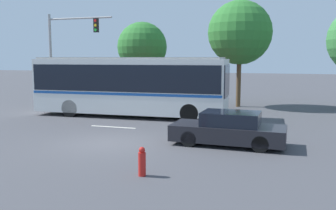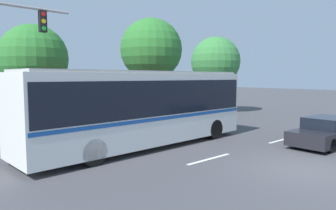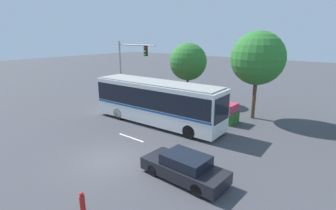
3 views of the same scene
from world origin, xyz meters
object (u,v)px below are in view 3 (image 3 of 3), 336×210
at_px(city_bus, 157,100).
at_px(fire_hydrant, 82,202).
at_px(traffic_light_pole, 128,64).
at_px(sedan_foreground, 184,167).
at_px(street_tree_left, 188,62).
at_px(street_tree_centre, 258,58).

relative_size(city_bus, fire_hydrant, 13.16).
distance_m(city_bus, fire_hydrant, 11.18).
relative_size(city_bus, traffic_light_pole, 1.77).
distance_m(sedan_foreground, street_tree_left, 16.00).
xyz_separation_m(sedan_foreground, traffic_light_pole, (-12.46, 7.91, 3.57)).
distance_m(city_bus, street_tree_left, 8.12).
height_order(city_bus, street_tree_centre, street_tree_centre).
xyz_separation_m(street_tree_left, fire_hydrant, (6.90, -17.49, -3.83)).
height_order(city_bus, fire_hydrant, city_bus).
bearing_deg(traffic_light_pole, city_bus, -22.76).
xyz_separation_m(sedan_foreground, street_tree_left, (-8.73, 12.91, 3.62)).
bearing_deg(street_tree_left, traffic_light_pole, -126.71).
height_order(traffic_light_pole, street_tree_centre, street_tree_centre).
bearing_deg(city_bus, street_tree_left, 103.99).
height_order(street_tree_centre, fire_hydrant, street_tree_centre).
bearing_deg(street_tree_centre, fire_hydrant, -92.78).
bearing_deg(sedan_foreground, traffic_light_pole, -30.80).
xyz_separation_m(sedan_foreground, street_tree_centre, (-1.03, 11.66, 4.48)).
bearing_deg(sedan_foreground, street_tree_centre, -83.33).
xyz_separation_m(street_tree_centre, fire_hydrant, (-0.79, -16.25, -4.69)).
relative_size(street_tree_left, fire_hydrant, 7.19).
bearing_deg(street_tree_left, street_tree_centre, -9.20).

